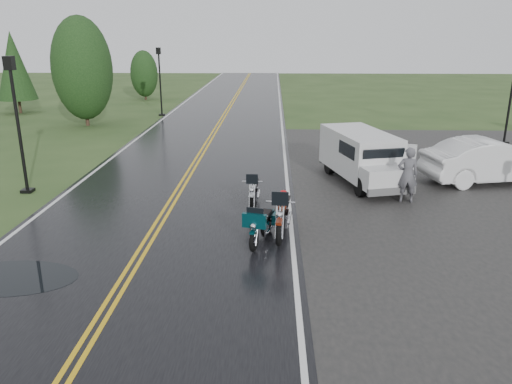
% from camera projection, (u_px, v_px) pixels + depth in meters
% --- Properties ---
extents(ground, '(120.00, 120.00, 0.00)m').
position_uv_depth(ground, '(142.00, 253.00, 12.50)').
color(ground, '#2D471E').
rests_on(ground, ground).
extents(road, '(8.00, 100.00, 0.04)m').
position_uv_depth(road, '(199.00, 158.00, 22.02)').
color(road, black).
rests_on(road, ground).
extents(parking_pad, '(14.00, 24.00, 0.03)m').
position_uv_depth(parking_pad, '(500.00, 195.00, 16.90)').
color(parking_pad, black).
rests_on(parking_pad, ground).
extents(motorcycle_red, '(1.09, 2.43, 1.39)m').
position_uv_depth(motorcycle_red, '(279.00, 222.00, 12.60)').
color(motorcycle_red, '#611C0B').
rests_on(motorcycle_red, ground).
extents(motorcycle_teal, '(1.16, 2.02, 1.13)m').
position_uv_depth(motorcycle_teal, '(254.00, 232.00, 12.30)').
color(motorcycle_teal, '#042F34').
rests_on(motorcycle_teal, ground).
extents(motorcycle_silver, '(0.77, 1.98, 1.16)m').
position_uv_depth(motorcycle_silver, '(252.00, 196.00, 15.03)').
color(motorcycle_silver, '#ADB1B5').
rests_on(motorcycle_silver, ground).
extents(van_white, '(2.96, 5.11, 1.89)m').
position_uv_depth(van_white, '(362.00, 170.00, 16.49)').
color(van_white, silver).
rests_on(van_white, ground).
extents(person_at_van, '(0.69, 0.49, 1.81)m').
position_uv_depth(person_at_van, '(407.00, 176.00, 15.97)').
color(person_at_van, '#535257').
rests_on(person_at_van, ground).
extents(sedan_white, '(5.11, 2.67, 1.60)m').
position_uv_depth(sedan_white, '(490.00, 161.00, 18.18)').
color(sedan_white, silver).
rests_on(sedan_white, ground).
extents(lamp_post_near_left, '(0.40, 0.40, 4.63)m').
position_uv_depth(lamp_post_near_left, '(18.00, 126.00, 16.61)').
color(lamp_post_near_left, black).
rests_on(lamp_post_near_left, ground).
extents(lamp_post_far_left, '(0.38, 0.38, 4.46)m').
position_uv_depth(lamp_post_far_left, '(160.00, 82.00, 32.86)').
color(lamp_post_far_left, black).
rests_on(lamp_post_far_left, ground).
extents(lamp_post_far_right, '(0.40, 0.40, 4.66)m').
position_uv_depth(lamp_post_far_right, '(511.00, 96.00, 24.32)').
color(lamp_post_far_right, black).
rests_on(lamp_post_far_right, ground).
extents(tree_left_mid, '(3.44, 3.44, 5.38)m').
position_uv_depth(tree_left_mid, '(83.00, 80.00, 29.06)').
color(tree_left_mid, '#1E3D19').
rests_on(tree_left_mid, ground).
extents(tree_left_far, '(2.22, 2.22, 3.41)m').
position_uv_depth(tree_left_far, '(144.00, 79.00, 41.11)').
color(tree_left_far, '#1E3D19').
rests_on(tree_left_far, ground).
extents(pine_left_far, '(2.55, 2.55, 5.32)m').
position_uv_depth(pine_left_far, '(15.00, 74.00, 33.81)').
color(pine_left_far, '#1E3D19').
rests_on(pine_left_far, ground).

